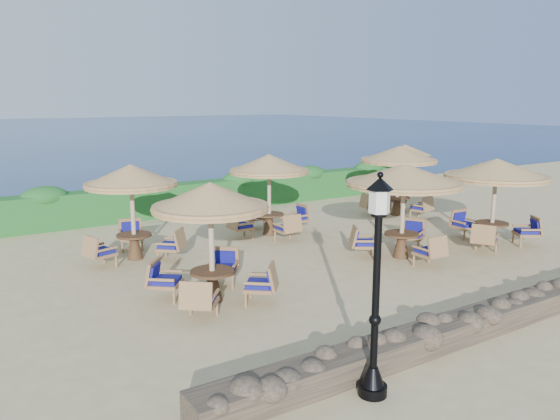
{
  "coord_description": "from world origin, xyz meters",
  "views": [
    {
      "loc": [
        -10.0,
        -12.39,
        4.36
      ],
      "look_at": [
        -1.89,
        0.38,
        1.3
      ],
      "focal_mm": 35.0,
      "sensor_mm": 36.0,
      "label": 1
    }
  ],
  "objects_px": {
    "cafe_set_1": "(404,188)",
    "cafe_set_4": "(269,182)",
    "lamp_post": "(376,297)",
    "cafe_set_0": "(211,224)",
    "cafe_set_2": "(495,181)",
    "cafe_set_3": "(132,194)",
    "extra_parasol": "(405,150)",
    "cafe_set_5": "(399,165)"
  },
  "relations": [
    {
      "from": "extra_parasol",
      "to": "cafe_set_2",
      "type": "bearing_deg",
      "value": -116.54
    },
    {
      "from": "cafe_set_3",
      "to": "cafe_set_2",
      "type": "bearing_deg",
      "value": -24.47
    },
    {
      "from": "extra_parasol",
      "to": "cafe_set_5",
      "type": "xyz_separation_m",
      "value": [
        -2.95,
        -2.61,
        -0.23
      ]
    },
    {
      "from": "cafe_set_4",
      "to": "lamp_post",
      "type": "bearing_deg",
      "value": -112.49
    },
    {
      "from": "cafe_set_2",
      "to": "cafe_set_4",
      "type": "xyz_separation_m",
      "value": [
        -5.03,
        4.76,
        -0.2
      ]
    },
    {
      "from": "lamp_post",
      "to": "extra_parasol",
      "type": "xyz_separation_m",
      "value": [
        12.6,
        12.0,
        0.62
      ]
    },
    {
      "from": "extra_parasol",
      "to": "cafe_set_0",
      "type": "bearing_deg",
      "value": -151.0
    },
    {
      "from": "lamp_post",
      "to": "cafe_set_3",
      "type": "xyz_separation_m",
      "value": [
        -0.75,
        8.97,
        0.29
      ]
    },
    {
      "from": "cafe_set_0",
      "to": "lamp_post",
      "type": "bearing_deg",
      "value": -85.96
    },
    {
      "from": "extra_parasol",
      "to": "cafe_set_1",
      "type": "distance_m",
      "value": 9.83
    },
    {
      "from": "lamp_post",
      "to": "cafe_set_3",
      "type": "height_order",
      "value": "lamp_post"
    },
    {
      "from": "cafe_set_4",
      "to": "cafe_set_5",
      "type": "xyz_separation_m",
      "value": [
        5.78,
        0.05,
        0.17
      ]
    },
    {
      "from": "extra_parasol",
      "to": "cafe_set_1",
      "type": "xyz_separation_m",
      "value": [
        -6.99,
        -6.92,
        -0.18
      ]
    },
    {
      "from": "extra_parasol",
      "to": "cafe_set_1",
      "type": "relative_size",
      "value": 0.75
    },
    {
      "from": "cafe_set_0",
      "to": "cafe_set_2",
      "type": "xyz_separation_m",
      "value": [
        9.23,
        -0.25,
        0.22
      ]
    },
    {
      "from": "cafe_set_0",
      "to": "cafe_set_1",
      "type": "bearing_deg",
      "value": 2.46
    },
    {
      "from": "extra_parasol",
      "to": "cafe_set_4",
      "type": "bearing_deg",
      "value": -163.07
    },
    {
      "from": "cafe_set_1",
      "to": "cafe_set_4",
      "type": "xyz_separation_m",
      "value": [
        -1.74,
        4.26,
        -0.23
      ]
    },
    {
      "from": "cafe_set_2",
      "to": "lamp_post",
      "type": "bearing_deg",
      "value": -152.76
    },
    {
      "from": "lamp_post",
      "to": "cafe_set_0",
      "type": "xyz_separation_m",
      "value": [
        -0.34,
        4.83,
        0.19
      ]
    },
    {
      "from": "cafe_set_4",
      "to": "cafe_set_2",
      "type": "bearing_deg",
      "value": -43.46
    },
    {
      "from": "cafe_set_5",
      "to": "cafe_set_2",
      "type": "bearing_deg",
      "value": -98.89
    },
    {
      "from": "cafe_set_1",
      "to": "cafe_set_4",
      "type": "relative_size",
      "value": 1.15
    },
    {
      "from": "extra_parasol",
      "to": "cafe_set_5",
      "type": "bearing_deg",
      "value": -138.57
    },
    {
      "from": "extra_parasol",
      "to": "cafe_set_1",
      "type": "bearing_deg",
      "value": -135.3
    },
    {
      "from": "cafe_set_1",
      "to": "cafe_set_4",
      "type": "distance_m",
      "value": 4.61
    },
    {
      "from": "lamp_post",
      "to": "cafe_set_0",
      "type": "relative_size",
      "value": 1.25
    },
    {
      "from": "cafe_set_1",
      "to": "cafe_set_3",
      "type": "height_order",
      "value": "same"
    },
    {
      "from": "extra_parasol",
      "to": "cafe_set_3",
      "type": "xyz_separation_m",
      "value": [
        -13.35,
        -3.03,
        -0.33
      ]
    },
    {
      "from": "cafe_set_2",
      "to": "cafe_set_3",
      "type": "relative_size",
      "value": 1.13
    },
    {
      "from": "lamp_post",
      "to": "cafe_set_4",
      "type": "height_order",
      "value": "lamp_post"
    },
    {
      "from": "cafe_set_0",
      "to": "cafe_set_2",
      "type": "relative_size",
      "value": 0.87
    },
    {
      "from": "cafe_set_0",
      "to": "cafe_set_4",
      "type": "bearing_deg",
      "value": 47.0
    },
    {
      "from": "cafe_set_2",
      "to": "cafe_set_5",
      "type": "xyz_separation_m",
      "value": [
        0.75,
        4.82,
        -0.03
      ]
    },
    {
      "from": "cafe_set_4",
      "to": "cafe_set_3",
      "type": "bearing_deg",
      "value": -175.38
    },
    {
      "from": "cafe_set_0",
      "to": "cafe_set_5",
      "type": "distance_m",
      "value": 10.98
    },
    {
      "from": "lamp_post",
      "to": "cafe_set_4",
      "type": "bearing_deg",
      "value": 67.51
    },
    {
      "from": "cafe_set_0",
      "to": "cafe_set_3",
      "type": "distance_m",
      "value": 4.16
    },
    {
      "from": "lamp_post",
      "to": "cafe_set_0",
      "type": "height_order",
      "value": "lamp_post"
    },
    {
      "from": "extra_parasol",
      "to": "cafe_set_0",
      "type": "xyz_separation_m",
      "value": [
        -12.94,
        -7.17,
        -0.42
      ]
    },
    {
      "from": "lamp_post",
      "to": "cafe_set_3",
      "type": "bearing_deg",
      "value": 94.8
    },
    {
      "from": "extra_parasol",
      "to": "cafe_set_4",
      "type": "height_order",
      "value": "cafe_set_4"
    }
  ]
}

